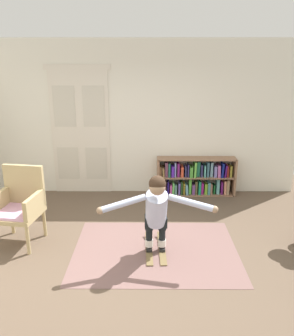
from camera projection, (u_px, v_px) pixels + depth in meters
name	position (u px, v px, depth m)	size (l,w,h in m)	color
ground_plane	(137.00, 262.00, 4.61)	(7.20, 7.20, 0.00)	brown
back_wall	(141.00, 119.00, 6.64)	(6.00, 0.10, 2.90)	silver
double_door	(81.00, 131.00, 6.66)	(1.22, 0.05, 2.45)	beige
rug	(155.00, 250.00, 4.88)	(2.27, 1.70, 0.01)	#755652
bookshelf	(195.00, 178.00, 6.77)	(1.50, 0.30, 0.74)	#89654B
wicker_chair	(19.00, 204.00, 4.98)	(0.68, 0.68, 1.10)	tan
skis_pair	(155.00, 248.00, 4.90)	(0.29, 0.81, 0.07)	brown
person_skier	(156.00, 208.00, 4.51)	(1.48, 0.61, 1.13)	white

